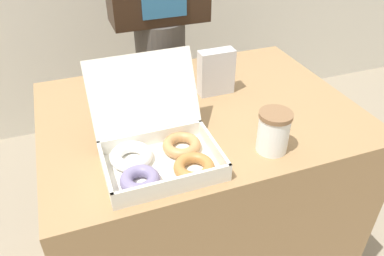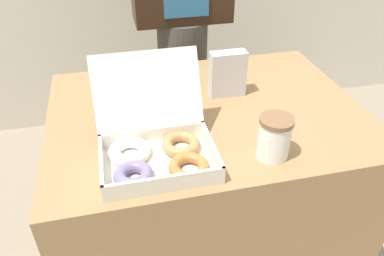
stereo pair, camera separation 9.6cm
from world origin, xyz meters
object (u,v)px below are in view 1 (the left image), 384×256
at_px(person_customer, 158,5).
at_px(napkin_holder, 216,72).
at_px(donut_box, 158,151).
at_px(coffee_cup, 274,131).

bearing_deg(person_customer, napkin_holder, -86.72).
bearing_deg(person_customer, donut_box, -106.22).
xyz_separation_m(napkin_holder, person_customer, (-0.03, 0.55, 0.06)).
xyz_separation_m(donut_box, napkin_holder, (0.27, 0.28, 0.04)).
distance_m(coffee_cup, napkin_holder, 0.33).
bearing_deg(person_customer, coffee_cup, -86.75).
xyz_separation_m(coffee_cup, napkin_holder, (-0.02, 0.33, 0.02)).
bearing_deg(coffee_cup, napkin_holder, 93.19).
bearing_deg(donut_box, napkin_holder, 45.73).
xyz_separation_m(coffee_cup, person_customer, (-0.05, 0.88, 0.08)).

